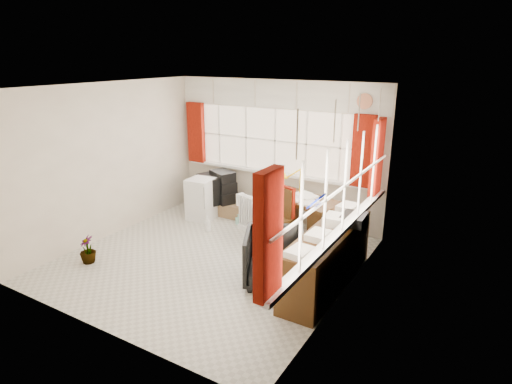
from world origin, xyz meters
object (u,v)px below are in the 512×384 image
at_px(task_chair, 280,216).
at_px(mini_fridge, 201,199).
at_px(crt_tv, 216,188).
at_px(radiator, 249,217).
at_px(desk_lamp, 300,176).
at_px(office_chair, 274,258).
at_px(desk, 303,217).
at_px(credenza, 327,257).
at_px(tv_bench, 242,210).

xyz_separation_m(task_chair, mini_fridge, (-1.81, 0.37, -0.15)).
bearing_deg(mini_fridge, crt_tv, 81.91).
distance_m(radiator, mini_fridge, 1.06).
xyz_separation_m(desk_lamp, radiator, (-0.82, -0.26, -0.77)).
bearing_deg(office_chair, desk, 73.70).
xyz_separation_m(credenza, tv_bench, (-2.28, 1.52, -0.27)).
distance_m(office_chair, crt_tv, 2.81).
height_order(credenza, mini_fridge, credenza).
distance_m(desk_lamp, radiator, 1.16).
bearing_deg(office_chair, task_chair, 87.13).
relative_size(office_chair, tv_bench, 0.56).
relative_size(tv_bench, crt_tv, 2.00).
height_order(desk, mini_fridge, mini_fridge).
bearing_deg(credenza, desk_lamp, 128.01).
bearing_deg(radiator, task_chair, -22.94).
distance_m(office_chair, mini_fridge, 2.63).
distance_m(desk_lamp, crt_tv, 1.89).
bearing_deg(office_chair, tv_bench, 105.88).
xyz_separation_m(desk_lamp, tv_bench, (-1.29, 0.25, -0.90)).
height_order(desk_lamp, task_chair, desk_lamp).
xyz_separation_m(tv_bench, mini_fridge, (-0.58, -0.47, 0.26)).
bearing_deg(credenza, desk, 127.37).
bearing_deg(desk, task_chair, -111.14).
bearing_deg(desk, mini_fridge, -177.45).
bearing_deg(tv_bench, task_chair, -34.05).
height_order(task_chair, tv_bench, task_chair).
xyz_separation_m(office_chair, crt_tv, (-2.19, 1.75, 0.15)).
bearing_deg(task_chair, mini_fridge, 168.58).
distance_m(desk, desk_lamp, 0.65).
distance_m(task_chair, mini_fridge, 1.85).
height_order(tv_bench, crt_tv, crt_tv).
xyz_separation_m(office_chair, credenza, (0.61, 0.31, 0.03)).
xyz_separation_m(desk, crt_tv, (-1.93, 0.29, 0.11)).
bearing_deg(tv_bench, crt_tv, -170.96).
bearing_deg(mini_fridge, tv_bench, 38.75).
relative_size(office_chair, mini_fridge, 1.04).
xyz_separation_m(desk_lamp, task_chair, (-0.05, -0.58, -0.50)).
relative_size(desk_lamp, task_chair, 0.44).
relative_size(office_chair, credenza, 0.39).
height_order(credenza, tv_bench, credenza).
bearing_deg(crt_tv, mini_fridge, -98.09).
xyz_separation_m(desk, mini_fridge, (-1.99, -0.09, -0.02)).
relative_size(task_chair, office_chair, 1.26).
height_order(office_chair, credenza, credenza).
bearing_deg(crt_tv, desk_lamp, -5.20).
height_order(desk_lamp, radiator, desk_lamp).
bearing_deg(mini_fridge, office_chair, -31.27).
bearing_deg(radiator, office_chair, -47.80).
bearing_deg(desk_lamp, tv_bench, 169.05).
relative_size(desk, desk_lamp, 3.11).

